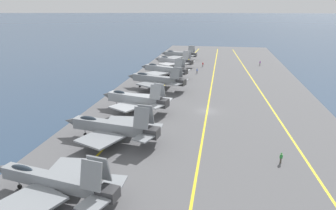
{
  "coord_description": "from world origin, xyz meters",
  "views": [
    {
      "loc": [
        -60.52,
        -2.48,
        21.62
      ],
      "look_at": [
        -4.86,
        7.6,
        2.9
      ],
      "focal_mm": 32.0,
      "sensor_mm": 36.0,
      "label": 1
    }
  ],
  "objects": [
    {
      "name": "parked_jet_sixth",
      "position": [
        29.83,
        15.24,
        2.94
      ],
      "size": [
        14.01,
        16.82,
        6.38
      ],
      "color": "#93999E",
      "rests_on": "carrier_deck"
    },
    {
      "name": "parked_jet_seventh",
      "position": [
        46.69,
        14.81,
        2.72
      ],
      "size": [
        14.05,
        15.79,
        6.27
      ],
      "color": "#A8AAAF",
      "rests_on": "carrier_deck"
    },
    {
      "name": "crew_blue_vest",
      "position": [
        36.89,
        5.4,
        1.35
      ],
      "size": [
        0.46,
        0.4,
        1.73
      ],
      "color": "#232328",
      "rests_on": "carrier_deck"
    },
    {
      "name": "crew_green_vest",
      "position": [
        -20.52,
        -11.48,
        1.32
      ],
      "size": [
        0.29,
        0.4,
        1.67
      ],
      "color": "#4C473D",
      "rests_on": "carrier_deck"
    },
    {
      "name": "parked_jet_second",
      "position": [
        -33.64,
        15.67,
        2.66
      ],
      "size": [
        13.48,
        17.46,
        6.16
      ],
      "color": "gray",
      "rests_on": "carrier_deck"
    },
    {
      "name": "deck_stripe_foul_line",
      "position": [
        0.0,
        -14.06,
        0.4
      ],
      "size": [
        195.93,
        13.16,
        0.01
      ],
      "primitive_type": "cube",
      "rotation": [
        0.0,
        0.0,
        0.07
      ],
      "color": "yellow",
      "rests_on": "carrier_deck"
    },
    {
      "name": "crew_purple_vest",
      "position": [
        55.4,
        -16.63,
        1.41
      ],
      "size": [
        0.44,
        0.37,
        1.84
      ],
      "color": "#383328",
      "rests_on": "carrier_deck"
    },
    {
      "name": "parked_jet_fifth",
      "position": [
        15.22,
        14.46,
        3.17
      ],
      "size": [
        12.4,
        17.46,
        6.41
      ],
      "color": "gray",
      "rests_on": "carrier_deck"
    },
    {
      "name": "carrier_deck",
      "position": [
        0.0,
        0.0,
        0.2
      ],
      "size": [
        218.14,
        51.13,
        0.4
      ],
      "primitive_type": "cube",
      "color": "#565659",
      "rests_on": "ground"
    },
    {
      "name": "ground_plane",
      "position": [
        0.0,
        0.0,
        0.0
      ],
      "size": [
        2000.0,
        2000.0,
        0.0
      ],
      "primitive_type": "plane",
      "color": "#2D425B"
    },
    {
      "name": "deck_stripe_edge_line",
      "position": [
        0.0,
        14.06,
        0.4
      ],
      "size": [
        196.15,
        9.09,
        0.01
      ],
      "primitive_type": "cube",
      "rotation": [
        0.0,
        0.0,
        -0.04
      ],
      "color": "yellow",
      "rests_on": "carrier_deck"
    },
    {
      "name": "parked_jet_eighth",
      "position": [
        62.56,
        15.1,
        2.73
      ],
      "size": [
        14.14,
        15.48,
        5.99
      ],
      "color": "gray",
      "rests_on": "carrier_deck"
    },
    {
      "name": "parked_jet_third",
      "position": [
        -17.54,
        14.75,
        2.85
      ],
      "size": [
        13.89,
        17.43,
        6.68
      ],
      "color": "gray",
      "rests_on": "carrier_deck"
    },
    {
      "name": "crew_red_vest",
      "position": [
        49.1,
        4.33,
        1.33
      ],
      "size": [
        0.39,
        0.45,
        1.69
      ],
      "color": "#4C473D",
      "rests_on": "carrier_deck"
    },
    {
      "name": "parked_jet_fourth",
      "position": [
        -2.49,
        15.18,
        3.0
      ],
      "size": [
        12.73,
        16.02,
        6.43
      ],
      "color": "#9EA3A8",
      "rests_on": "carrier_deck"
    },
    {
      "name": "deck_stripe_centerline",
      "position": [
        0.0,
        0.0,
        0.4
      ],
      "size": [
        196.33,
        0.36,
        0.01
      ],
      "primitive_type": "cube",
      "color": "yellow",
      "rests_on": "carrier_deck"
    }
  ]
}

